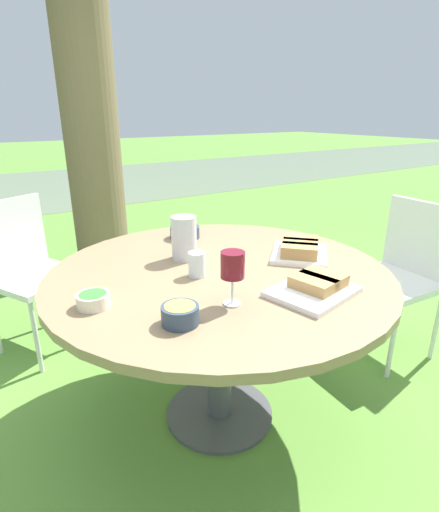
% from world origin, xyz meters
% --- Properties ---
extents(ground_plane, '(40.00, 40.00, 0.00)m').
position_xyz_m(ground_plane, '(0.00, 0.00, 0.00)').
color(ground_plane, '#5B8C38').
extents(river_strip, '(40.00, 4.57, 0.01)m').
position_xyz_m(river_strip, '(0.00, 6.86, 0.00)').
color(river_strip, '#6B7F5B').
rests_on(river_strip, ground_plane).
extents(dining_table, '(1.41, 1.41, 0.74)m').
position_xyz_m(dining_table, '(0.00, 0.00, 0.65)').
color(dining_table, '#4C4C51').
rests_on(dining_table, ground_plane).
extents(chair_near_left, '(0.45, 0.47, 0.89)m').
position_xyz_m(chair_near_left, '(1.19, -0.09, 0.52)').
color(chair_near_left, silver).
rests_on(chair_near_left, ground_plane).
extents(chair_near_right, '(0.58, 0.57, 0.89)m').
position_xyz_m(chair_near_right, '(-0.59, 1.14, 0.52)').
color(chair_near_right, silver).
rests_on(chair_near_right, ground_plane).
extents(water_pitcher, '(0.12, 0.11, 0.19)m').
position_xyz_m(water_pitcher, '(-0.06, 0.20, 0.84)').
color(water_pitcher, silver).
rests_on(water_pitcher, dining_table).
extents(wine_glass, '(0.08, 0.08, 0.19)m').
position_xyz_m(wine_glass, '(-0.14, -0.29, 0.88)').
color(wine_glass, silver).
rests_on(wine_glass, dining_table).
extents(platter_bread_main, '(0.37, 0.37, 0.07)m').
position_xyz_m(platter_bread_main, '(0.39, -0.06, 0.77)').
color(platter_bread_main, white).
rests_on(platter_bread_main, dining_table).
extents(platter_charcuterie, '(0.34, 0.29, 0.06)m').
position_xyz_m(platter_charcuterie, '(0.16, -0.38, 0.77)').
color(platter_charcuterie, white).
rests_on(platter_charcuterie, dining_table).
extents(bowl_fries, '(0.12, 0.12, 0.06)m').
position_xyz_m(bowl_fries, '(-0.35, -0.30, 0.77)').
color(bowl_fries, '#334256').
rests_on(bowl_fries, dining_table).
extents(bowl_salad, '(0.11, 0.11, 0.05)m').
position_xyz_m(bowl_salad, '(-0.53, -0.04, 0.77)').
color(bowl_salad, beige).
rests_on(bowl_salad, dining_table).
extents(bowl_olives, '(0.15, 0.15, 0.06)m').
position_xyz_m(bowl_olives, '(0.10, 0.47, 0.77)').
color(bowl_olives, '#334256').
rests_on(bowl_olives, dining_table).
extents(cup_water_near, '(0.07, 0.07, 0.10)m').
position_xyz_m(cup_water_near, '(-0.11, -0.01, 0.79)').
color(cup_water_near, silver).
rests_on(cup_water_near, dining_table).
extents(handbag, '(0.30, 0.14, 0.37)m').
position_xyz_m(handbag, '(0.77, 0.94, 0.13)').
color(handbag, brown).
rests_on(handbag, ground_plane).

